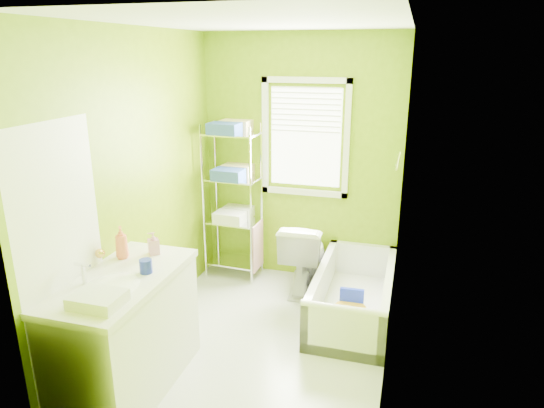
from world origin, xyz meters
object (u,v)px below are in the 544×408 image
(vanity, at_px, (125,331))
(wire_shelf_unit, at_px, (234,184))
(bathtub, at_px, (353,301))
(toilet, at_px, (304,255))

(vanity, xyz_separation_m, wire_shelf_unit, (0.08, 2.04, 0.57))
(bathtub, xyz_separation_m, toilet, (-0.57, 0.41, 0.23))
(vanity, height_order, wire_shelf_unit, wire_shelf_unit)
(bathtub, relative_size, wire_shelf_unit, 0.87)
(wire_shelf_unit, bearing_deg, vanity, -92.26)
(toilet, height_order, vanity, vanity)
(bathtub, bearing_deg, vanity, -134.23)
(wire_shelf_unit, bearing_deg, bathtub, -21.61)
(bathtub, height_order, toilet, toilet)
(toilet, bearing_deg, wire_shelf_unit, -11.59)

